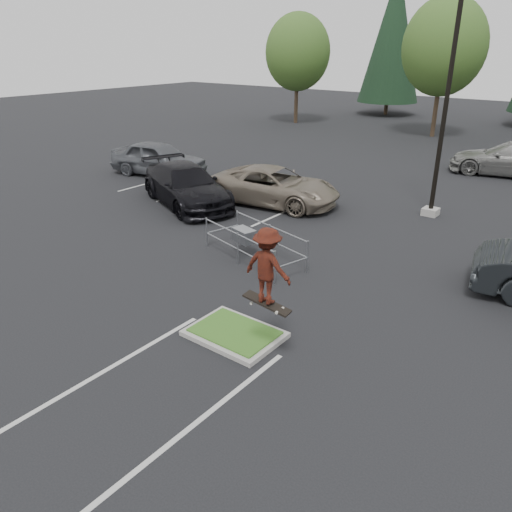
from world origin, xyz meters
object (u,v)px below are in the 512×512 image
Objects in this scene: decid_b at (444,50)px; car_l_grey at (158,158)px; skateboarder at (267,266)px; car_l_black at (185,185)px; cart_corral at (246,236)px; light_pole at (447,100)px; conif_a at (393,36)px; car_l_tan at (273,186)px; decid_a at (298,55)px.

decid_b reaches higher than car_l_grey.
car_l_black is at bearing -38.94° from skateboarder.
cart_corral is 6.42m from car_l_black.
conif_a reaches higher than light_pole.
decid_b is 2.44× the size of cart_corral.
conif_a is at bearing 117.38° from light_pole.
conif_a is at bearing -11.99° from car_l_grey.
skateboarder is (7.21, -30.86, -3.73)m from decid_b.
skateboarder reaches higher than car_l_grey.
light_pole is at bearing -94.17° from car_l_grey.
light_pole reaches higher than car_l_grey.
cart_corral is 0.76× the size of car_l_grey.
car_l_tan is (-6.77, 9.65, -1.51)m from skateboarder.
skateboarder is at bearing -69.35° from conif_a.
car_l_tan is at bearing 131.97° from cart_corral.
cart_corral is 12.04m from car_l_grey.
light_pole is 2.56× the size of cart_corral.
car_l_grey is (-7.49, -20.69, -5.15)m from decid_b.
decid_b is at bearing -49.83° from conif_a.
light_pole is 1.72× the size of car_l_black.
car_l_grey is at bearing -171.23° from light_pole.
car_l_grey reaches higher than cart_corral.
car_l_tan is at bearing -74.63° from conif_a.
skateboarder is 17.93m from car_l_grey.
light_pole reaches higher than cart_corral.
conif_a is (-14.50, 28.00, 2.54)m from light_pole.
decid_a is 25.31m from car_l_black.
decid_b is 21.86m from car_l_tan.
light_pole is at bearing 81.57° from cart_corral.
decid_b is 31.91m from skateboarder.
conif_a is at bearing 122.11° from cart_corral.
decid_b is 1.67× the size of car_l_tan.
cart_corral is 2.16× the size of skateboarder.
light_pole is 7.62m from car_l_tan.
cart_corral is 5.85m from car_l_tan.
car_l_grey is (-14.70, 10.17, -1.43)m from skateboarder.
cart_corral is at bearing -93.97° from car_l_black.
car_l_black is (-2.63, -23.53, -5.19)m from decid_b.
car_l_black is (-9.84, 7.33, -1.46)m from skateboarder.
light_pole reaches higher than decid_a.
car_l_black is at bearing 119.13° from car_l_tan.
light_pole is 9.44m from cart_corral.
light_pole reaches higher than decid_b.
conif_a is 2.49× the size of car_l_grey.
light_pole is 25.86m from decid_a.
car_l_black is at bearing -96.39° from decid_b.
cart_corral is at bearing -113.37° from light_pole.
decid_a is 0.92× the size of decid_b.
car_l_black is 1.13× the size of car_l_grey.
light_pole is at bearing -44.25° from decid_a.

